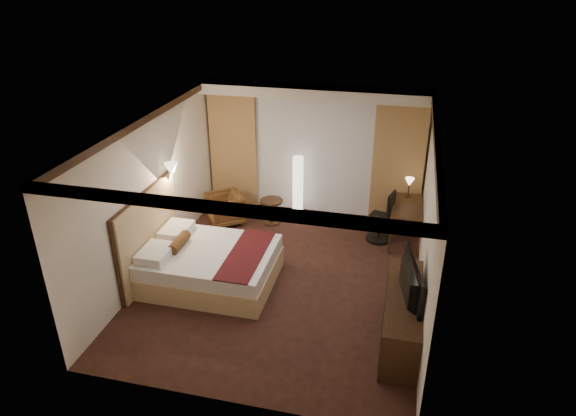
% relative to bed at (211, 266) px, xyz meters
% --- Properties ---
extents(floor, '(4.50, 5.50, 0.01)m').
position_rel_bed_xyz_m(floor, '(1.14, 0.34, -0.31)').
color(floor, black).
rests_on(floor, ground).
extents(ceiling, '(4.50, 5.50, 0.01)m').
position_rel_bed_xyz_m(ceiling, '(1.14, 0.34, 2.39)').
color(ceiling, white).
rests_on(ceiling, back_wall).
extents(back_wall, '(4.50, 0.02, 2.70)m').
position_rel_bed_xyz_m(back_wall, '(1.14, 3.09, 1.04)').
color(back_wall, beige).
rests_on(back_wall, floor).
extents(left_wall, '(0.02, 5.50, 2.70)m').
position_rel_bed_xyz_m(left_wall, '(-1.11, 0.34, 1.04)').
color(left_wall, beige).
rests_on(left_wall, floor).
extents(right_wall, '(0.02, 5.50, 2.70)m').
position_rel_bed_xyz_m(right_wall, '(3.39, 0.34, 1.04)').
color(right_wall, beige).
rests_on(right_wall, floor).
extents(crown_molding, '(4.50, 5.50, 0.12)m').
position_rel_bed_xyz_m(crown_molding, '(1.14, 0.34, 2.33)').
color(crown_molding, black).
rests_on(crown_molding, ceiling).
extents(soffit, '(4.50, 0.50, 0.20)m').
position_rel_bed_xyz_m(soffit, '(1.14, 2.84, 2.29)').
color(soffit, white).
rests_on(soffit, ceiling).
extents(curtain_sheer, '(2.48, 0.04, 2.45)m').
position_rel_bed_xyz_m(curtain_sheer, '(1.14, 3.01, 0.94)').
color(curtain_sheer, silver).
rests_on(curtain_sheer, back_wall).
extents(curtain_left_drape, '(1.00, 0.14, 2.45)m').
position_rel_bed_xyz_m(curtain_left_drape, '(-0.56, 2.95, 0.94)').
color(curtain_left_drape, tan).
rests_on(curtain_left_drape, back_wall).
extents(curtain_right_drape, '(1.00, 0.14, 2.45)m').
position_rel_bed_xyz_m(curtain_right_drape, '(2.84, 2.95, 0.94)').
color(curtain_right_drape, tan).
rests_on(curtain_right_drape, back_wall).
extents(wall_sconce, '(0.24, 0.24, 0.24)m').
position_rel_bed_xyz_m(wall_sconce, '(-0.95, 0.82, 1.31)').
color(wall_sconce, white).
rests_on(wall_sconce, left_wall).
extents(bed, '(2.09, 1.63, 0.61)m').
position_rel_bed_xyz_m(bed, '(0.00, 0.00, 0.00)').
color(bed, white).
rests_on(bed, floor).
extents(headboard, '(0.12, 1.93, 1.50)m').
position_rel_bed_xyz_m(headboard, '(-1.06, 0.00, 0.44)').
color(headboard, tan).
rests_on(headboard, floor).
extents(armchair, '(0.91, 0.91, 0.69)m').
position_rel_bed_xyz_m(armchair, '(-0.49, 2.07, 0.04)').
color(armchair, '#4F3217').
rests_on(armchair, floor).
extents(side_table, '(0.47, 0.47, 0.52)m').
position_rel_bed_xyz_m(side_table, '(0.43, 2.27, -0.05)').
color(side_table, black).
rests_on(side_table, floor).
extents(floor_lamp, '(0.29, 0.29, 1.37)m').
position_rel_bed_xyz_m(floor_lamp, '(0.91, 2.59, 0.38)').
color(floor_lamp, white).
rests_on(floor_lamp, floor).
extents(desk, '(0.55, 1.17, 0.75)m').
position_rel_bed_xyz_m(desk, '(3.09, 2.14, 0.07)').
color(desk, black).
rests_on(desk, floor).
extents(desk_lamp, '(0.18, 0.18, 0.34)m').
position_rel_bed_xyz_m(desk_lamp, '(3.09, 2.57, 0.61)').
color(desk_lamp, '#FFD899').
rests_on(desk_lamp, desk).
extents(office_chair, '(0.60, 0.60, 1.02)m').
position_rel_bed_xyz_m(office_chair, '(2.62, 2.09, 0.21)').
color(office_chair, black).
rests_on(office_chair, floor).
extents(dresser, '(0.50, 1.91, 0.74)m').
position_rel_bed_xyz_m(dresser, '(3.14, -0.71, 0.06)').
color(dresser, black).
rests_on(dresser, floor).
extents(television, '(0.87, 1.25, 0.15)m').
position_rel_bed_xyz_m(television, '(3.11, -0.71, 0.76)').
color(television, black).
rests_on(television, dresser).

